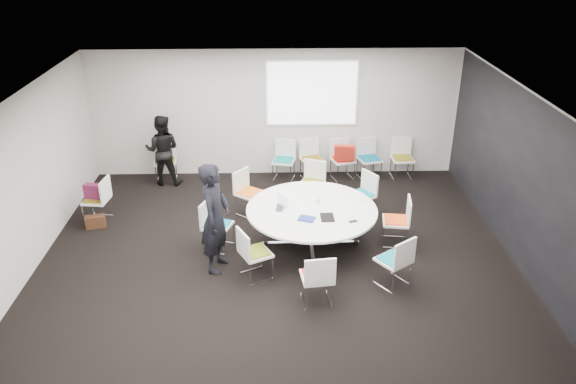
{
  "coord_description": "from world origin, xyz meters",
  "views": [
    {
      "loc": [
        -0.04,
        -8.24,
        5.19
      ],
      "look_at": [
        0.2,
        0.4,
        1.0
      ],
      "focal_mm": 35.0,
      "sensor_mm": 36.0,
      "label": 1
    }
  ],
  "objects_px": {
    "chair_ring_a": "(396,229)",
    "chair_ring_b": "(361,203)",
    "conference_table": "(312,218)",
    "person_back": "(163,150)",
    "laptop": "(282,207)",
    "chair_person_back": "(166,168)",
    "chair_ring_h": "(393,270)",
    "chair_spare_left": "(98,208)",
    "chair_back_b": "(312,167)",
    "maroon_bag": "(95,191)",
    "chair_back_d": "(369,166)",
    "chair_ring_d": "(249,201)",
    "chair_ring_g": "(317,287)",
    "chair_ring_e": "(217,234)",
    "person_main": "(215,218)",
    "brown_bag": "(96,222)",
    "chair_ring_c": "(312,191)",
    "chair_back_c": "(342,167)",
    "chair_back_e": "(402,166)",
    "chair_ring_f": "(255,262)",
    "cup": "(318,200)",
    "chair_back_a": "(284,168)"
  },
  "relations": [
    {
      "from": "chair_back_d",
      "to": "chair_back_c",
      "type": "bearing_deg",
      "value": -12.19
    },
    {
      "from": "chair_ring_d",
      "to": "laptop",
      "type": "relative_size",
      "value": 2.92
    },
    {
      "from": "person_main",
      "to": "chair_ring_e",
      "type": "bearing_deg",
      "value": 19.38
    },
    {
      "from": "chair_ring_g",
      "to": "chair_ring_e",
      "type": "bearing_deg",
      "value": 128.17
    },
    {
      "from": "chair_ring_e",
      "to": "person_main",
      "type": "relative_size",
      "value": 0.47
    },
    {
      "from": "chair_back_d",
      "to": "laptop",
      "type": "distance_m",
      "value": 3.49
    },
    {
      "from": "chair_ring_c",
      "to": "chair_ring_g",
      "type": "xyz_separation_m",
      "value": [
        -0.14,
        -3.28,
        0.0
      ]
    },
    {
      "from": "laptop",
      "to": "person_back",
      "type": "bearing_deg",
      "value": 52.96
    },
    {
      "from": "chair_back_c",
      "to": "chair_back_e",
      "type": "distance_m",
      "value": 1.33
    },
    {
      "from": "chair_ring_b",
      "to": "chair_ring_g",
      "type": "distance_m",
      "value": 2.92
    },
    {
      "from": "conference_table",
      "to": "chair_ring_b",
      "type": "height_order",
      "value": "chair_ring_b"
    },
    {
      "from": "conference_table",
      "to": "chair_spare_left",
      "type": "bearing_deg",
      "value": 165.66
    },
    {
      "from": "chair_ring_f",
      "to": "cup",
      "type": "relative_size",
      "value": 9.78
    },
    {
      "from": "chair_ring_a",
      "to": "chair_ring_b",
      "type": "distance_m",
      "value": 1.14
    },
    {
      "from": "chair_ring_b",
      "to": "chair_back_d",
      "type": "height_order",
      "value": "same"
    },
    {
      "from": "chair_back_b",
      "to": "chair_spare_left",
      "type": "distance_m",
      "value": 4.58
    },
    {
      "from": "chair_ring_f",
      "to": "chair_back_b",
      "type": "distance_m",
      "value": 4.0
    },
    {
      "from": "chair_ring_g",
      "to": "chair_back_c",
      "type": "relative_size",
      "value": 1.0
    },
    {
      "from": "chair_ring_a",
      "to": "cup",
      "type": "height_order",
      "value": "chair_ring_a"
    },
    {
      "from": "chair_ring_e",
      "to": "chair_back_d",
      "type": "relative_size",
      "value": 1.0
    },
    {
      "from": "chair_ring_c",
      "to": "chair_ring_a",
      "type": "bearing_deg",
      "value": 153.05
    },
    {
      "from": "chair_ring_f",
      "to": "chair_back_e",
      "type": "relative_size",
      "value": 1.0
    },
    {
      "from": "cup",
      "to": "maroon_bag",
      "type": "relative_size",
      "value": 0.22
    },
    {
      "from": "conference_table",
      "to": "chair_ring_h",
      "type": "height_order",
      "value": "chair_ring_h"
    },
    {
      "from": "chair_ring_h",
      "to": "conference_table",
      "type": "bearing_deg",
      "value": 98.84
    },
    {
      "from": "chair_back_d",
      "to": "chair_person_back",
      "type": "height_order",
      "value": "same"
    },
    {
      "from": "chair_ring_b",
      "to": "chair_ring_g",
      "type": "bearing_deg",
      "value": 126.93
    },
    {
      "from": "chair_ring_d",
      "to": "chair_back_e",
      "type": "bearing_deg",
      "value": 153.84
    },
    {
      "from": "chair_person_back",
      "to": "maroon_bag",
      "type": "bearing_deg",
      "value": 57.64
    },
    {
      "from": "chair_back_b",
      "to": "maroon_bag",
      "type": "height_order",
      "value": "chair_back_b"
    },
    {
      "from": "brown_bag",
      "to": "person_main",
      "type": "bearing_deg",
      "value": -30.38
    },
    {
      "from": "chair_ring_b",
      "to": "chair_back_b",
      "type": "xyz_separation_m",
      "value": [
        -0.82,
        1.79,
        0.0
      ]
    },
    {
      "from": "chair_ring_h",
      "to": "chair_spare_left",
      "type": "height_order",
      "value": "same"
    },
    {
      "from": "chair_ring_h",
      "to": "maroon_bag",
      "type": "relative_size",
      "value": 2.2
    },
    {
      "from": "person_back",
      "to": "laptop",
      "type": "height_order",
      "value": "person_back"
    },
    {
      "from": "chair_back_e",
      "to": "chair_spare_left",
      "type": "height_order",
      "value": "same"
    },
    {
      "from": "conference_table",
      "to": "chair_ring_c",
      "type": "xyz_separation_m",
      "value": [
        0.12,
        1.63,
        -0.27
      ]
    },
    {
      "from": "chair_ring_a",
      "to": "cup",
      "type": "distance_m",
      "value": 1.48
    },
    {
      "from": "chair_ring_a",
      "to": "chair_person_back",
      "type": "xyz_separation_m",
      "value": [
        -4.51,
        2.84,
        0.0
      ]
    },
    {
      "from": "chair_ring_d",
      "to": "chair_ring_g",
      "type": "relative_size",
      "value": 1.0
    },
    {
      "from": "chair_back_b",
      "to": "brown_bag",
      "type": "distance_m",
      "value": 4.7
    },
    {
      "from": "chair_back_e",
      "to": "maroon_bag",
      "type": "bearing_deg",
      "value": 14.62
    },
    {
      "from": "chair_ring_g",
      "to": "person_main",
      "type": "relative_size",
      "value": 0.47
    },
    {
      "from": "chair_ring_g",
      "to": "maroon_bag",
      "type": "height_order",
      "value": "chair_ring_g"
    },
    {
      "from": "chair_ring_b",
      "to": "cup",
      "type": "distance_m",
      "value": 1.35
    },
    {
      "from": "chair_back_a",
      "to": "chair_person_back",
      "type": "height_order",
      "value": "same"
    },
    {
      "from": "chair_ring_a",
      "to": "chair_spare_left",
      "type": "height_order",
      "value": "same"
    },
    {
      "from": "chair_back_d",
      "to": "person_main",
      "type": "distance_m",
      "value": 4.71
    },
    {
      "from": "chair_ring_d",
      "to": "chair_ring_c",
      "type": "bearing_deg",
      "value": 145.21
    },
    {
      "from": "chair_ring_b",
      "to": "person_back",
      "type": "relative_size",
      "value": 0.57
    }
  ]
}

